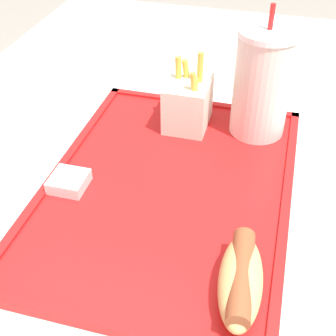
# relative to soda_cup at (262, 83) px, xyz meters

# --- Properties ---
(food_tray) EXTENTS (0.45, 0.32, 0.01)m
(food_tray) POSITION_rel_soda_cup_xyz_m (0.16, -0.10, -0.09)
(food_tray) COLOR red
(food_tray) RESTS_ON dining_table
(soda_cup) EXTENTS (0.09, 0.09, 0.20)m
(soda_cup) POSITION_rel_soda_cup_xyz_m (0.00, 0.00, 0.00)
(soda_cup) COLOR silver
(soda_cup) RESTS_ON food_tray
(hot_dog_far) EXTENTS (0.13, 0.06, 0.04)m
(hot_dog_far) POSITION_rel_soda_cup_xyz_m (0.31, 0.02, -0.06)
(hot_dog_far) COLOR tan
(hot_dog_far) RESTS_ON food_tray
(fries_carton) EXTENTS (0.08, 0.06, 0.12)m
(fries_carton) POSITION_rel_soda_cup_xyz_m (0.01, -0.11, -0.04)
(fries_carton) COLOR silver
(fries_carton) RESTS_ON food_tray
(sauce_cup_mayo) EXTENTS (0.05, 0.05, 0.02)m
(sauce_cup_mayo) POSITION_rel_soda_cup_xyz_m (0.21, -0.23, -0.07)
(sauce_cup_mayo) COLOR silver
(sauce_cup_mayo) RESTS_ON food_tray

